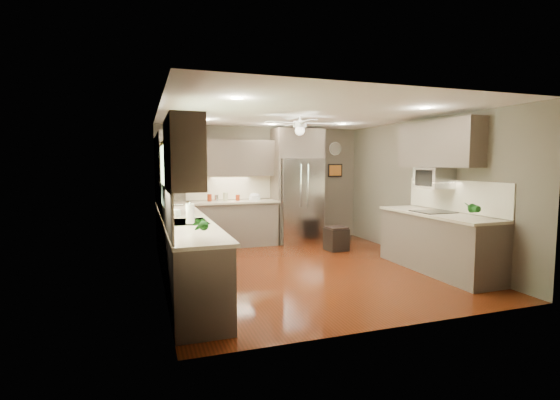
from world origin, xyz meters
TOP-DOWN VIEW (x-y plane):
  - floor at (0.00, 0.00)m, footprint 5.00×5.00m
  - ceiling at (0.00, 0.00)m, footprint 5.00×5.00m
  - wall_back at (0.00, 2.50)m, footprint 4.50×0.00m
  - wall_front at (0.00, -2.50)m, footprint 4.50×0.00m
  - wall_left at (-2.25, 0.00)m, footprint 0.00×5.00m
  - wall_right at (2.25, 0.00)m, footprint 0.00×5.00m
  - canister_a at (-1.21, 2.19)m, footprint 0.12×0.12m
  - canister_b at (-1.06, 2.23)m, footprint 0.09×0.09m
  - canister_c at (-0.88, 2.22)m, footprint 0.14×0.14m
  - canister_d at (-0.62, 2.22)m, footprint 0.10×0.10m
  - soap_bottle at (-2.06, -0.22)m, footprint 0.11×0.11m
  - potted_plant_left at (-1.93, -1.86)m, footprint 0.17×0.12m
  - potted_plant_right at (1.90, -1.51)m, footprint 0.17×0.14m
  - bowl at (-0.26, 2.18)m, footprint 0.30×0.30m
  - left_run at (-1.95, 0.15)m, footprint 0.65×4.70m
  - back_run at (-0.72, 2.20)m, footprint 1.85×0.65m
  - uppers at (-0.74, 0.71)m, footprint 4.50×4.70m
  - window at (-2.22, -0.50)m, footprint 0.05×1.12m
  - sink at (-1.93, -0.50)m, footprint 0.50×0.70m
  - refrigerator at (0.70, 2.16)m, footprint 1.06×0.75m
  - right_run at (1.93, -0.80)m, footprint 0.70×2.20m
  - microwave at (2.03, -0.55)m, footprint 0.43×0.55m
  - ceiling_fan at (-0.00, 0.30)m, footprint 1.18×1.18m
  - recessed_lights at (-0.04, 0.40)m, footprint 2.84×3.14m
  - wall_clock at (1.75, 2.48)m, footprint 0.30×0.03m
  - framed_print at (1.75, 2.48)m, footprint 0.36×0.03m
  - stool at (1.09, 1.08)m, footprint 0.41×0.41m
  - paper_towel at (-1.93, -0.78)m, footprint 0.11×0.11m

SIDE VIEW (x-z plane):
  - floor at x=0.00m, z-range 0.00..0.00m
  - stool at x=1.09m, z-range 0.01..0.47m
  - left_run at x=-1.95m, z-range -0.24..1.21m
  - back_run at x=-0.72m, z-range -0.24..1.21m
  - right_run at x=1.93m, z-range -0.24..1.21m
  - sink at x=-1.93m, z-range 0.75..1.07m
  - bowl at x=-0.26m, z-range 0.94..1.00m
  - canister_d at x=-0.62m, z-range 0.94..1.06m
  - canister_b at x=-1.06m, z-range 0.95..1.07m
  - canister_a at x=-1.21m, z-range 0.95..1.09m
  - canister_c at x=-0.88m, z-range 0.94..1.12m
  - soap_bottle at x=-2.06m, z-range 0.94..1.13m
  - paper_towel at x=-1.93m, z-range 0.94..1.22m
  - potted_plant_right at x=1.90m, z-range 0.94..1.24m
  - potted_plant_left at x=-1.93m, z-range 0.94..1.25m
  - refrigerator at x=0.70m, z-range -0.04..2.41m
  - wall_back at x=0.00m, z-range -1.00..3.50m
  - wall_front at x=0.00m, z-range -1.00..3.50m
  - wall_left at x=-2.25m, z-range -1.25..3.75m
  - wall_right at x=2.25m, z-range -1.25..3.75m
  - microwave at x=2.03m, z-range 1.31..1.65m
  - framed_print at x=1.75m, z-range 1.40..1.70m
  - window at x=-2.22m, z-range 1.09..2.01m
  - uppers at x=-0.74m, z-range 1.39..2.35m
  - wall_clock at x=1.75m, z-range 1.90..2.20m
  - ceiling_fan at x=0.00m, z-range 2.17..2.49m
  - recessed_lights at x=-0.04m, z-range 2.49..2.50m
  - ceiling at x=0.00m, z-range 2.50..2.50m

